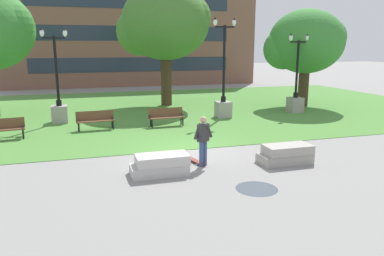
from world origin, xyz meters
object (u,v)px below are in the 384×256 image
Objects in this scene: skateboard at (196,161)px; park_bench_near_right at (166,116)px; lamp_post_left at (296,96)px; concrete_block_center at (161,165)px; park_bench_near_left at (2,128)px; lamp_post_right at (223,98)px; park_bench_far_left at (95,119)px; concrete_block_left at (286,154)px; lamp_post_center at (59,104)px; person_skateboarder at (203,138)px.

park_bench_near_right is at bearing 86.47° from skateboard.
concrete_block_center is at bearing -139.39° from lamp_post_left.
park_bench_near_left is 0.34× the size of lamp_post_right.
park_bench_near_left and park_bench_far_left have the same top height.
park_bench_near_left reaches higher than concrete_block_left.
concrete_block_left is 0.33× the size of lamp_post_right.
park_bench_near_right is at bearing -159.58° from lamp_post_right.
lamp_post_center reaches higher than park_bench_far_left.
skateboard is (1.41, 0.77, -0.22)m from concrete_block_center.
lamp_post_right reaches higher than skateboard.
concrete_block_left is at bearing -1.10° from concrete_block_center.
park_bench_near_right is (7.43, 0.75, 0.00)m from park_bench_near_left.
lamp_post_right reaches higher than concrete_block_left.
person_skateboarder is at bearing -39.42° from park_bench_near_left.
lamp_post_left is at bearing 43.86° from person_skateboarder.
concrete_block_left reaches higher than skateboard.
lamp_post_right reaches higher than lamp_post_center.
skateboard is at bearing -137.80° from lamp_post_left.
lamp_post_right reaches higher than lamp_post_left.
concrete_block_center is 1.00× the size of park_bench_far_left.
lamp_post_right is (-4.88, -0.38, 0.13)m from lamp_post_left.
park_bench_near_left is at bearing 140.58° from person_skateboarder.
park_bench_far_left is (-3.10, 6.44, 0.45)m from skateboard.
lamp_post_left reaches higher than park_bench_far_left.
park_bench_near_left is 0.38× the size of lamp_post_center.
concrete_block_left is at bearing -50.77° from lamp_post_center.
lamp_post_left is at bearing 40.61° from concrete_block_center.
lamp_post_left is (8.73, 8.39, 0.02)m from person_skateboarder.
concrete_block_left is 0.37× the size of lamp_post_center.
park_bench_near_right is at bearing -1.86° from park_bench_far_left.
skateboard is 12.03m from lamp_post_left.
concrete_block_left is 1.07× the size of person_skateboarder.
lamp_post_left is (15.93, 2.48, 0.45)m from park_bench_near_left.
park_bench_far_left is at bearing 115.61° from person_skateboarder.
concrete_block_center is 0.33× the size of lamp_post_right.
concrete_block_left is at bearing -10.27° from person_skateboarder.
person_skateboarder is 0.92× the size of park_bench_near_left.
park_bench_near_left is at bearing -169.25° from lamp_post_right.
park_bench_far_left is at bearing 115.67° from skateboard.
skateboard is at bearing -93.53° from park_bench_near_right.
concrete_block_left is 11.95m from park_bench_near_left.
concrete_block_center is 7.33m from park_bench_near_right.
park_bench_near_right is at bearing -25.01° from lamp_post_center.
lamp_post_center is (-4.83, 8.76, 0.93)m from skateboard.
park_bench_near_right reaches higher than concrete_block_left.
park_bench_far_left reaches higher than concrete_block_center.
concrete_block_left is 12.44m from lamp_post_center.
person_skateboarder is at bearing -65.66° from skateboard.
person_skateboarder is at bearing 15.57° from concrete_block_center.
park_bench_near_left is at bearing -171.15° from lamp_post_left.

